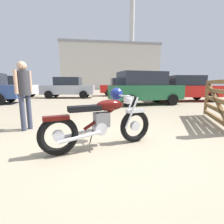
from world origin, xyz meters
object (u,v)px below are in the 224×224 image
at_px(vintage_motorcycle, 103,120).
at_px(dark_sedan_left, 68,88).
at_px(red_hatchback_near, 185,88).
at_px(bystander, 24,89).
at_px(timber_gate, 220,100).
at_px(blue_hatchback_right, 122,87).
at_px(silver_sedan_mid, 12,87).
at_px(pale_sedan_back, 144,88).

relative_size(vintage_motorcycle, dark_sedan_left, 0.46).
bearing_deg(red_hatchback_near, bystander, 42.84).
bearing_deg(timber_gate, blue_hatchback_right, 26.71).
height_order(timber_gate, bystander, bystander).
height_order(red_hatchback_near, blue_hatchback_right, same).
relative_size(silver_sedan_mid, pale_sedan_back, 1.01).
height_order(dark_sedan_left, silver_sedan_mid, silver_sedan_mid).
height_order(dark_sedan_left, pale_sedan_back, pale_sedan_back).
relative_size(vintage_motorcycle, timber_gate, 0.87).
bearing_deg(silver_sedan_mid, vintage_motorcycle, -54.45).
distance_m(red_hatchback_near, silver_sedan_mid, 13.77).
bearing_deg(blue_hatchback_right, silver_sedan_mid, 5.09).
xyz_separation_m(red_hatchback_near, blue_hatchback_right, (-3.07, 5.59, 0.00)).
height_order(vintage_motorcycle, dark_sedan_left, dark_sedan_left).
height_order(timber_gate, silver_sedan_mid, silver_sedan_mid).
bearing_deg(dark_sedan_left, vintage_motorcycle, -73.21).
distance_m(bystander, dark_sedan_left, 9.82).
bearing_deg(vintage_motorcycle, timber_gate, 2.13).
bearing_deg(dark_sedan_left, silver_sedan_mid, 174.33).
relative_size(timber_gate, dark_sedan_left, 0.53).
bearing_deg(bystander, vintage_motorcycle, -4.92).
height_order(vintage_motorcycle, silver_sedan_mid, silver_sedan_mid).
bearing_deg(silver_sedan_mid, blue_hatchback_right, 10.49).
relative_size(red_hatchback_near, dark_sedan_left, 0.99).
height_order(timber_gate, red_hatchback_near, red_hatchback_near).
bearing_deg(vintage_motorcycle, silver_sedan_mid, 101.39).
xyz_separation_m(vintage_motorcycle, pale_sedan_back, (2.92, 5.90, 0.43)).
relative_size(vintage_motorcycle, bystander, 1.22).
bearing_deg(blue_hatchback_right, timber_gate, 93.35).
bearing_deg(red_hatchback_near, dark_sedan_left, -19.75).
bearing_deg(pale_sedan_back, timber_gate, -91.79).
height_order(red_hatchback_near, dark_sedan_left, same).
relative_size(bystander, blue_hatchback_right, 0.39).
bearing_deg(red_hatchback_near, timber_gate, 71.38).
bearing_deg(dark_sedan_left, red_hatchback_near, -18.16).
bearing_deg(dark_sedan_left, timber_gate, -55.30).
distance_m(red_hatchback_near, pale_sedan_back, 3.64).
xyz_separation_m(vintage_motorcycle, dark_sedan_left, (-1.66, 11.24, 0.34)).
xyz_separation_m(vintage_motorcycle, red_hatchback_near, (6.28, 7.27, 0.34)).
xyz_separation_m(red_hatchback_near, pale_sedan_back, (-3.37, -1.37, 0.08)).
height_order(pale_sedan_back, blue_hatchback_right, pale_sedan_back).
distance_m(timber_gate, silver_sedan_mid, 15.01).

